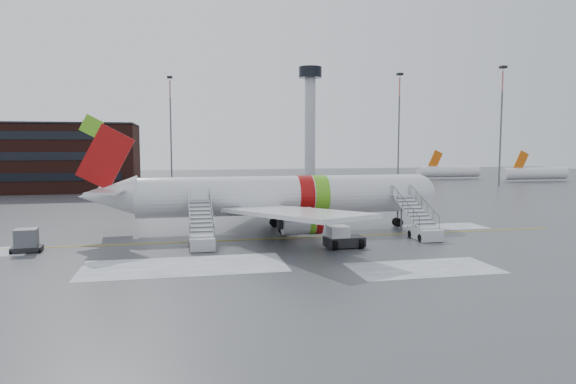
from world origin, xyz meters
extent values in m
plane|color=#494C4F|center=(0.00, 0.00, 0.00)|extent=(260.00, 260.00, 0.00)
cylinder|color=silver|center=(3.73, 3.19, 3.50)|extent=(28.00, 3.80, 3.80)
sphere|color=silver|center=(17.73, 3.19, 3.50)|extent=(3.80, 3.80, 3.80)
cube|color=black|center=(18.77, 3.19, 4.00)|extent=(1.09, 1.60, 0.97)
cone|color=silver|center=(-12.67, 3.19, 3.75)|extent=(5.20, 3.72, 3.72)
cube|color=#9C0C0C|center=(-12.77, 3.19, 7.30)|extent=(5.27, 0.30, 6.09)
cube|color=#64BA1D|center=(-13.87, 3.19, 10.10)|extent=(2.16, 0.26, 2.16)
cube|color=silver|center=(-12.47, 5.79, 4.40)|extent=(3.07, 4.85, 0.18)
cube|color=silver|center=(-12.47, 0.59, 4.40)|extent=(3.07, 4.85, 0.18)
cube|color=silver|center=(2.73, 11.69, 2.90)|extent=(10.72, 15.97, 1.13)
cube|color=silver|center=(2.73, -5.31, 2.90)|extent=(10.72, 15.97, 1.13)
cylinder|color=silver|center=(4.23, 8.39, 1.55)|extent=(3.40, 2.10, 2.10)
cylinder|color=silver|center=(4.23, -2.01, 1.55)|extent=(3.40, 2.10, 2.10)
cylinder|color=#595B60|center=(15.73, 3.19, 0.90)|extent=(0.20, 0.20, 1.80)
cylinder|color=black|center=(15.73, 3.19, 0.45)|extent=(0.90, 0.56, 0.90)
cylinder|color=black|center=(3.23, 5.59, 0.45)|extent=(0.90, 0.56, 0.90)
cylinder|color=black|center=(3.23, 0.79, 0.45)|extent=(0.90, 0.56, 0.90)
cube|color=#BABDC2|center=(15.09, -4.11, 0.55)|extent=(2.00, 3.20, 1.00)
cube|color=#BABDC2|center=(15.09, -2.01, 2.23)|extent=(1.90, 5.87, 2.52)
cube|color=#BABDC2|center=(15.09, 1.29, 3.40)|extent=(1.90, 1.40, 0.15)
cylinder|color=#595B60|center=(15.09, 0.89, 1.70)|extent=(0.16, 0.16, 3.40)
cylinder|color=black|center=(14.19, -5.11, 0.35)|extent=(0.25, 0.70, 0.70)
cylinder|color=black|center=(15.99, -3.11, 0.35)|extent=(0.25, 0.70, 0.70)
cube|color=#A6A9AE|center=(-4.56, -4.11, 0.55)|extent=(2.00, 3.20, 1.00)
cube|color=#A6A9AE|center=(-4.56, -2.01, 2.23)|extent=(1.90, 5.87, 2.52)
cube|color=#A6A9AE|center=(-4.56, 1.29, 3.40)|extent=(1.90, 1.40, 0.15)
cylinder|color=#595B60|center=(-4.56, 0.89, 1.70)|extent=(0.16, 0.16, 3.40)
cylinder|color=black|center=(-5.46, -5.11, 0.35)|extent=(0.25, 0.70, 0.70)
cylinder|color=black|center=(-3.66, -3.11, 0.35)|extent=(0.25, 0.70, 0.70)
cube|color=black|center=(6.93, -6.03, 0.51)|extent=(3.26, 1.87, 0.79)
cube|color=silver|center=(6.36, -6.06, 1.30)|extent=(1.67, 1.67, 1.02)
cube|color=black|center=(6.36, -6.06, 1.70)|extent=(1.44, 1.55, 0.17)
cylinder|color=black|center=(5.84, -6.89, 0.40)|extent=(0.38, 0.81, 0.79)
cylinder|color=black|center=(8.10, -6.76, 0.40)|extent=(0.38, 0.81, 0.79)
cylinder|color=black|center=(5.75, -5.30, 0.40)|extent=(0.38, 0.81, 0.79)
cylinder|color=black|center=(8.02, -5.18, 0.40)|extent=(0.38, 0.81, 0.79)
cube|color=black|center=(-18.14, -2.48, 0.25)|extent=(2.40, 1.86, 0.36)
cube|color=#54585B|center=(-18.14, -2.48, 1.07)|extent=(1.79, 1.69, 1.53)
cylinder|color=black|center=(-19.16, -3.19, 0.15)|extent=(0.22, 0.32, 0.31)
cylinder|color=black|center=(-17.12, -1.76, 0.15)|extent=(0.22, 0.32, 0.31)
cylinder|color=#B2B5BA|center=(30.00, 95.00, 14.00)|extent=(3.00, 3.00, 28.00)
cylinder|color=black|center=(30.00, 95.00, 28.50)|extent=(6.40, 6.40, 3.00)
cylinder|color=#595B60|center=(42.00, 62.00, 9.60)|extent=(0.36, 0.36, 19.20)
cylinder|color=#CC7272|center=(42.00, 62.00, 21.12)|extent=(0.32, 0.32, 4.32)
cube|color=black|center=(42.00, 62.00, 24.00)|extent=(1.20, 1.20, 0.50)
cylinder|color=#595B60|center=(-8.00, 78.00, 9.60)|extent=(0.36, 0.36, 19.20)
cylinder|color=#CC7272|center=(-8.00, 78.00, 21.12)|extent=(0.32, 0.32, 4.32)
cube|color=black|center=(-8.00, 78.00, 24.00)|extent=(1.20, 1.20, 0.50)
cylinder|color=#595B60|center=(58.00, 48.00, 9.60)|extent=(0.36, 0.36, 19.20)
cylinder|color=#CC7272|center=(58.00, 48.00, 21.12)|extent=(0.32, 0.32, 4.32)
cube|color=black|center=(58.00, 48.00, 24.00)|extent=(1.20, 1.20, 0.50)
camera|label=1|loc=(-6.24, -45.75, 8.43)|focal=32.00mm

